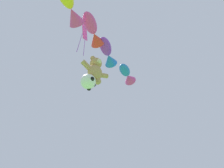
% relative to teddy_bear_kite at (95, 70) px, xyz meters
% --- Properties ---
extents(teddy_bear_kite, '(1.99, 0.88, 2.02)m').
position_rel_teddy_bear_kite_xyz_m(teddy_bear_kite, '(0.00, 0.00, 0.00)').
color(teddy_bear_kite, tan).
extents(soccer_ball_kite, '(0.91, 0.90, 0.84)m').
position_rel_teddy_bear_kite_xyz_m(soccer_ball_kite, '(-0.41, -0.08, -1.28)').
color(soccer_ball_kite, white).
extents(fish_kite_cobalt, '(2.16, 1.57, 0.92)m').
position_rel_teddy_bear_kite_xyz_m(fish_kite_cobalt, '(3.09, 0.15, 1.74)').
color(fish_kite_cobalt, blue).
extents(fish_kite_violet, '(2.49, 2.08, 0.98)m').
position_rel_teddy_bear_kite_xyz_m(fish_kite_violet, '(0.91, -0.03, 2.35)').
color(fish_kite_violet, purple).
extents(fish_kite_magenta, '(2.33, 1.96, 0.95)m').
position_rel_teddy_bear_kite_xyz_m(fish_kite_magenta, '(-0.99, -0.82, 2.21)').
color(fish_kite_magenta, '#E53F9E').
extents(fish_kite_goldfin, '(2.38, 2.01, 0.90)m').
position_rel_teddy_bear_kite_xyz_m(fish_kite_goldfin, '(-2.97, -1.57, 1.48)').
color(fish_kite_goldfin, yellow).
extents(diamond_kite, '(1.10, 0.98, 3.28)m').
position_rel_teddy_bear_kite_xyz_m(diamond_kite, '(-1.12, 0.13, 2.95)').
color(diamond_kite, '#E53F9E').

